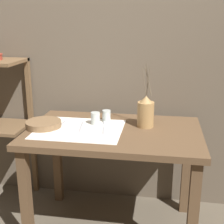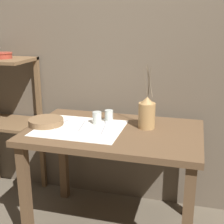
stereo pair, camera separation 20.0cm
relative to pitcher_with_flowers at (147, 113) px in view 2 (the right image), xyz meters
The scene contains 12 objects.
stone_wall_back 0.55m from the pitcher_with_flowers, 117.83° to the left, with size 7.00×0.06×2.40m.
wooden_table 0.30m from the pitcher_with_flowers, 154.73° to the right, with size 1.13×0.72×0.75m.
wooden_shelf_unit 1.21m from the pitcher_with_flowers, behind, with size 0.52×0.36×1.16m.
linen_cloth 0.45m from the pitcher_with_flowers, 163.73° to the right, with size 0.56×0.46×0.00m.
pitcher_with_flowers is the anchor object (origin of this frame).
wooden_bowl 0.69m from the pitcher_with_flowers, 169.74° to the right, with size 0.24×0.24×0.04m.
glass_tumbler_near 0.34m from the pitcher_with_flowers, behind, with size 0.06×0.06×0.08m.
glass_tumbler_far 0.29m from the pitcher_with_flowers, 167.79° to the left, with size 0.06×0.06×0.08m.
fork_inner 0.59m from the pitcher_with_flowers, behind, with size 0.03×0.20×0.00m.
knife_center 0.44m from the pitcher_with_flowers, 167.86° to the right, with size 0.04×0.20×0.00m.
spoon_inner 0.29m from the pitcher_with_flowers, behind, with size 0.05×0.21×0.02m.
metal_pot_small 1.19m from the pitcher_with_flowers, behind, with size 0.14×0.14×0.05m.
Camera 2 is at (0.49, -1.85, 1.45)m, focal length 50.00 mm.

